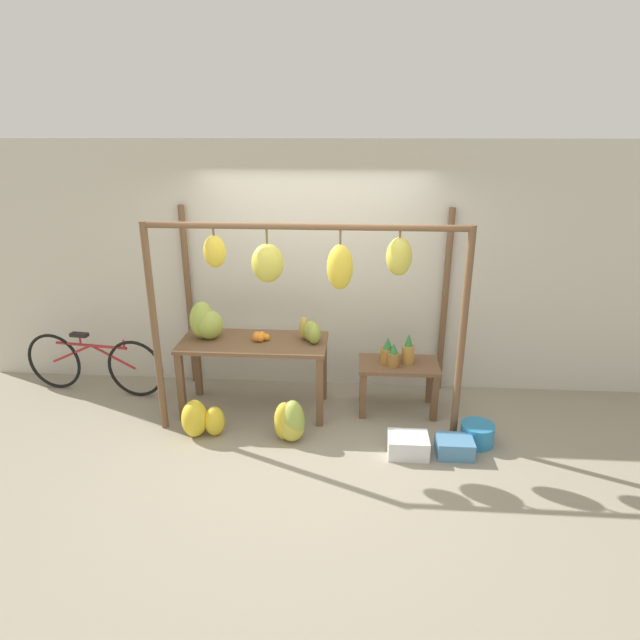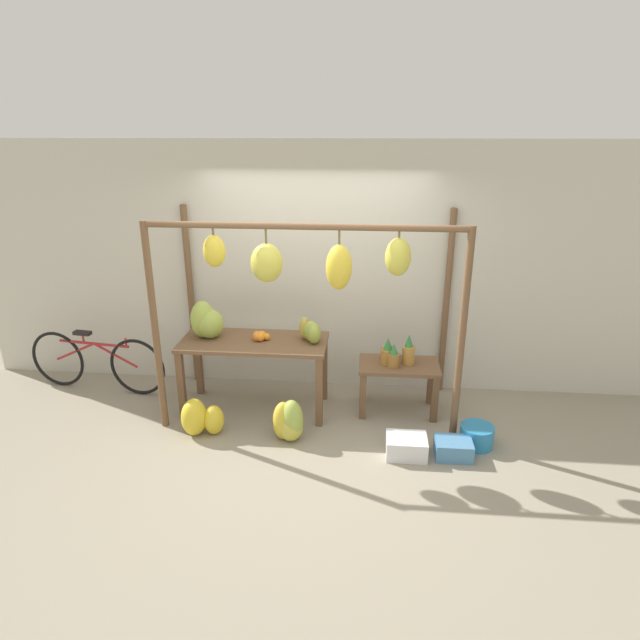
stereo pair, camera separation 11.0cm
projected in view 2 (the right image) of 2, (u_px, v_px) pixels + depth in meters
name	position (u px, v px, depth m)	size (l,w,h in m)	color
ground_plane	(303.00, 443.00, 5.22)	(20.00, 20.00, 0.00)	gray
shop_wall_back	(317.00, 269.00, 6.03)	(8.00, 0.08, 2.80)	beige
stall_awning	(308.00, 278.00, 5.04)	(2.99, 1.25, 2.11)	brown
display_table_main	(254.00, 351.00, 5.64)	(1.53, 0.68, 0.80)	brown
display_table_side	(398.00, 374.00, 5.68)	(0.84, 0.50, 0.55)	brown
banana_pile_on_table	(206.00, 321.00, 5.62)	(0.44, 0.36, 0.40)	#9EB247
orange_pile	(260.00, 336.00, 5.59)	(0.18, 0.16, 0.10)	orange
pineapple_cluster	(395.00, 353.00, 5.59)	(0.36, 0.23, 0.33)	olive
banana_pile_ground_left	(200.00, 418.00, 5.31)	(0.49, 0.34, 0.39)	yellow
banana_pile_ground_right	(290.00, 422.00, 5.22)	(0.39, 0.33, 0.43)	#9EB247
fruit_crate_white	(406.00, 446.00, 4.99)	(0.38, 0.30, 0.19)	silver
blue_bucket	(477.00, 436.00, 5.14)	(0.32, 0.32, 0.21)	teal
parked_bicycle	(97.00, 362.00, 6.16)	(1.70, 0.25, 0.72)	black
papaya_pile	(311.00, 332.00, 5.53)	(0.27, 0.28, 0.24)	#93A33D
fruit_crate_purple	(453.00, 448.00, 4.97)	(0.34, 0.27, 0.17)	#4C84B2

